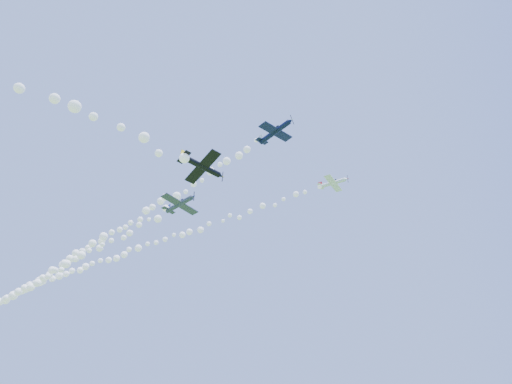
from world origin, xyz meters
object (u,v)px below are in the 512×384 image
(plane_grey, at_px, (180,204))
(plane_black, at_px, (202,167))
(plane_navy, at_px, (276,131))
(plane_white, at_px, (333,183))

(plane_grey, height_order, plane_black, plane_grey)
(plane_black, bearing_deg, plane_navy, 4.45)
(plane_black, bearing_deg, plane_grey, 72.72)
(plane_navy, relative_size, plane_grey, 1.01)
(plane_navy, relative_size, plane_black, 1.17)
(plane_navy, bearing_deg, plane_grey, -166.93)
(plane_white, height_order, plane_black, plane_white)
(plane_navy, distance_m, plane_black, 19.40)
(plane_white, height_order, plane_navy, plane_white)
(plane_white, relative_size, plane_grey, 0.93)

